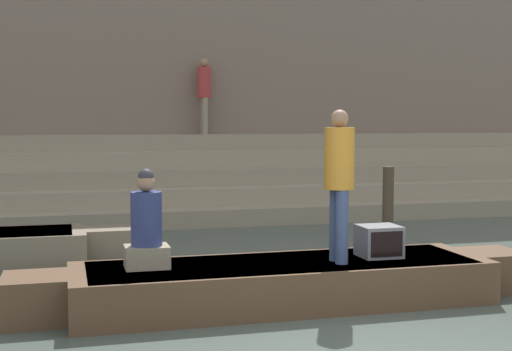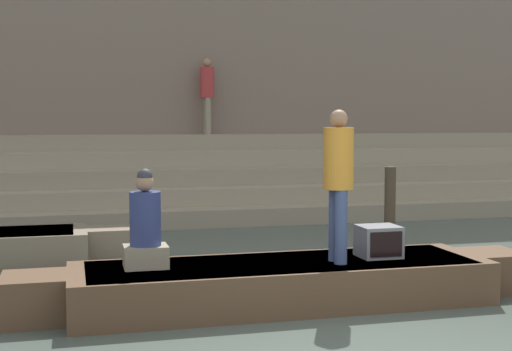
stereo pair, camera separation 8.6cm
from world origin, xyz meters
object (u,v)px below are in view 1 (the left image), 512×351
Objects in this scene: person_rowing at (146,228)px; mooring_post at (388,203)px; person_standing at (339,175)px; person_on_steps at (204,90)px; tv_set at (379,241)px; rowboat_main at (283,282)px.

mooring_post is (4.60, 3.59, -0.28)m from person_rowing.
person_on_steps is at bearing 85.75° from person_standing.
person_standing is 2.23m from person_rowing.
person_rowing is at bearing 6.90° from person_on_steps.
mooring_post is 5.67m from person_on_steps.
person_rowing is 0.84× the size of mooring_post.
person_standing is 3.67× the size of tv_set.
person_rowing is 2.31× the size of tv_set.
tv_set is at bearing 13.49° from person_standing.
person_standing is at bearing 21.35° from person_on_steps.
rowboat_main is at bearing 161.86° from person_standing.
tv_set is (1.19, 0.02, 0.41)m from rowboat_main.
person_standing is at bearing -165.23° from tv_set.
person_on_steps is (0.72, 8.40, 2.51)m from rowboat_main.
person_rowing is 0.63× the size of person_on_steps.
rowboat_main is 3.54× the size of person_on_steps.
person_on_steps is at bearing 116.52° from mooring_post.
tv_set is (2.73, -0.08, -0.25)m from person_rowing.
rowboat_main is at bearing 17.20° from person_on_steps.
person_on_steps reaches higher than person_rowing.
person_rowing reaches higher than mooring_post.
person_rowing is 5.84m from mooring_post.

